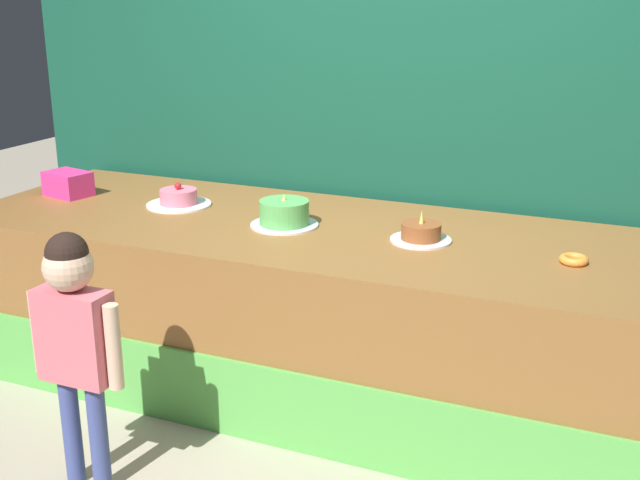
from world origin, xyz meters
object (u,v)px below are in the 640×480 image
object	(u,v)px
cake_far_left	(179,199)
cake_center_right	(421,233)
cake_center_left	(284,214)
pink_box	(68,184)
child_figure	(74,328)
donut	(574,260)

from	to	relation	value
cake_far_left	cake_center_right	bearing A→B (deg)	-3.82
cake_far_left	cake_center_left	xyz separation A→B (m)	(0.65, -0.11, 0.02)
pink_box	cake_center_right	xyz separation A→B (m)	(1.96, -0.03, -0.03)
cake_far_left	cake_center_left	world-z (taller)	cake_center_left
cake_far_left	cake_center_right	distance (m)	1.31
child_figure	pink_box	xyz separation A→B (m)	(-0.97, 1.15, 0.20)
cake_far_left	pink_box	bearing A→B (deg)	-174.84
pink_box	cake_center_left	size ratio (longest dim) A/B	0.74
donut	cake_center_left	bearing A→B (deg)	179.26
pink_box	donut	bearing A→B (deg)	-1.57
child_figure	cake_center_left	world-z (taller)	child_figure
pink_box	donut	distance (m)	2.62
child_figure	pink_box	distance (m)	1.51
donut	cake_center_right	size ratio (longest dim) A/B	0.43
donut	cake_center_right	distance (m)	0.66
pink_box	cake_far_left	bearing A→B (deg)	5.16
child_figure	cake_center_right	distance (m)	1.51
child_figure	cake_center_right	bearing A→B (deg)	48.33
child_figure	pink_box	bearing A→B (deg)	130.15
donut	cake_center_left	world-z (taller)	cake_center_left
child_figure	cake_center_left	xyz separation A→B (m)	(0.34, 1.09, 0.19)
pink_box	child_figure	bearing A→B (deg)	-49.85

